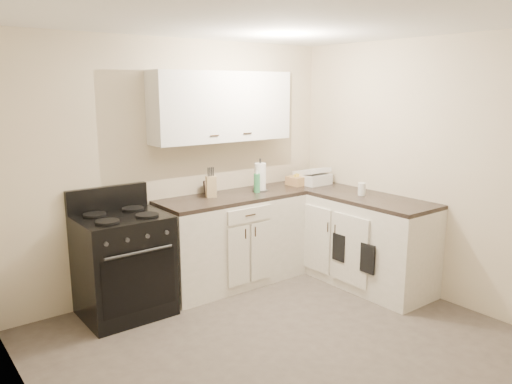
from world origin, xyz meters
TOP-DOWN VIEW (x-y plane):
  - floor at (0.00, 0.00)m, footprint 3.60×3.60m
  - ceiling at (0.00, 0.00)m, footprint 3.60×3.60m
  - wall_back at (0.00, 1.80)m, footprint 3.60×0.00m
  - wall_right at (1.80, 0.00)m, footprint 0.00×3.60m
  - wall_left at (-1.80, 0.00)m, footprint 0.00×3.60m
  - base_cabinets_back at (0.43, 1.50)m, footprint 1.55×0.60m
  - base_cabinets_right at (1.50, 0.85)m, footprint 0.60×1.90m
  - countertop_back at (0.43, 1.50)m, footprint 1.55×0.60m
  - countertop_right at (1.50, 0.85)m, footprint 0.60×1.90m
  - upper_cabinets at (0.43, 1.65)m, footprint 1.55×0.30m
  - stove at (-0.78, 1.48)m, footprint 0.76×0.65m
  - knife_block at (0.22, 1.57)m, footprint 0.12×0.12m
  - paper_towel at (0.81, 1.52)m, footprint 0.16×0.16m
  - soap_bottle at (0.74, 1.48)m, footprint 0.08×0.08m
  - picture_frame at (0.28, 1.74)m, footprint 0.12×0.08m
  - wicker_basket at (1.40, 1.52)m, footprint 0.31×0.21m
  - countertop_grill at (1.53, 1.45)m, footprint 0.34×0.31m
  - glass_jar at (1.50, 0.70)m, footprint 0.10×0.10m
  - oven_mitt_near at (1.18, 0.32)m, footprint 0.02×0.17m
  - oven_mitt_far at (1.18, 0.69)m, footprint 0.02×0.16m

SIDE VIEW (x-z plane):
  - floor at x=0.00m, z-range 0.00..0.00m
  - oven_mitt_near at x=1.18m, z-range 0.28..0.57m
  - oven_mitt_far at x=1.18m, z-range 0.30..0.58m
  - base_cabinets_back at x=0.43m, z-range 0.00..0.90m
  - base_cabinets_right at x=1.50m, z-range 0.00..0.90m
  - stove at x=-0.78m, z-range 0.00..0.92m
  - countertop_back at x=0.43m, z-range 0.90..0.94m
  - countertop_right at x=1.50m, z-range 0.90..0.94m
  - wicker_basket at x=1.40m, z-range 0.94..1.04m
  - countertop_grill at x=1.53m, z-range 0.94..1.06m
  - glass_jar at x=1.50m, z-range 0.94..1.07m
  - picture_frame at x=0.28m, z-range 0.94..1.08m
  - soap_bottle at x=0.74m, z-range 0.94..1.14m
  - knife_block at x=0.22m, z-range 0.94..1.15m
  - paper_towel at x=0.81m, z-range 0.94..1.24m
  - wall_back at x=0.00m, z-range -0.55..3.05m
  - wall_right at x=1.80m, z-range -0.55..3.05m
  - wall_left at x=-1.80m, z-range -0.55..3.05m
  - upper_cabinets at x=0.43m, z-range 1.49..2.19m
  - ceiling at x=0.00m, z-range 2.50..2.50m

